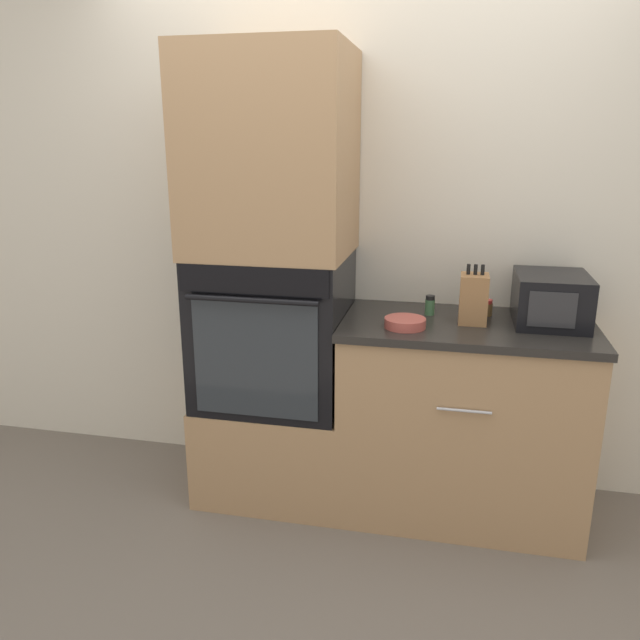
# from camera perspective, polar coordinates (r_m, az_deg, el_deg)

# --- Properties ---
(ground_plane) EXTENTS (12.00, 12.00, 0.00)m
(ground_plane) POSITION_cam_1_polar(r_m,az_deg,el_deg) (2.99, 1.26, -18.53)
(ground_plane) COLOR #6B6056
(wall_back) EXTENTS (8.00, 0.05, 2.50)m
(wall_back) POSITION_cam_1_polar(r_m,az_deg,el_deg) (3.11, 3.66, 7.82)
(wall_back) COLOR beige
(wall_back) RESTS_ON ground_plane
(oven_cabinet_base) EXTENTS (0.70, 0.60, 0.49)m
(oven_cabinet_base) POSITION_cam_1_polar(r_m,az_deg,el_deg) (3.18, -3.97, -11.10)
(oven_cabinet_base) COLOR #A87F56
(oven_cabinet_base) RESTS_ON ground_plane
(wall_oven) EXTENTS (0.68, 0.64, 0.71)m
(wall_oven) POSITION_cam_1_polar(r_m,az_deg,el_deg) (2.95, -4.22, -0.76)
(wall_oven) COLOR black
(wall_oven) RESTS_ON oven_cabinet_base
(oven_cabinet_upper) EXTENTS (0.70, 0.60, 0.89)m
(oven_cabinet_upper) POSITION_cam_1_polar(r_m,az_deg,el_deg) (2.83, -4.54, 14.91)
(oven_cabinet_upper) COLOR #A87F56
(oven_cabinet_upper) RESTS_ON wall_oven
(counter_unit) EXTENTS (1.10, 0.63, 0.93)m
(counter_unit) POSITION_cam_1_polar(r_m,az_deg,el_deg) (2.98, 12.80, -8.75)
(counter_unit) COLOR #A87F56
(counter_unit) RESTS_ON ground_plane
(microwave) EXTENTS (0.30, 0.37, 0.22)m
(microwave) POSITION_cam_1_polar(r_m,az_deg,el_deg) (2.88, 20.35, 1.81)
(microwave) COLOR black
(microwave) RESTS_ON counter_unit
(knife_block) EXTENTS (0.12, 0.13, 0.26)m
(knife_block) POSITION_cam_1_polar(r_m,az_deg,el_deg) (2.79, 13.86, 1.92)
(knife_block) COLOR olive
(knife_block) RESTS_ON counter_unit
(bowl) EXTENTS (0.18, 0.18, 0.04)m
(bowl) POSITION_cam_1_polar(r_m,az_deg,el_deg) (2.69, 7.78, -0.25)
(bowl) COLOR #B24C42
(bowl) RESTS_ON counter_unit
(condiment_jar_near) EXTENTS (0.04, 0.04, 0.09)m
(condiment_jar_near) POSITION_cam_1_polar(r_m,az_deg,el_deg) (2.90, 10.02, 1.34)
(condiment_jar_near) COLOR #427047
(condiment_jar_near) RESTS_ON counter_unit
(condiment_jar_mid) EXTENTS (0.05, 0.05, 0.07)m
(condiment_jar_mid) POSITION_cam_1_polar(r_m,az_deg,el_deg) (2.94, 14.98, 1.09)
(condiment_jar_mid) COLOR brown
(condiment_jar_mid) RESTS_ON counter_unit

